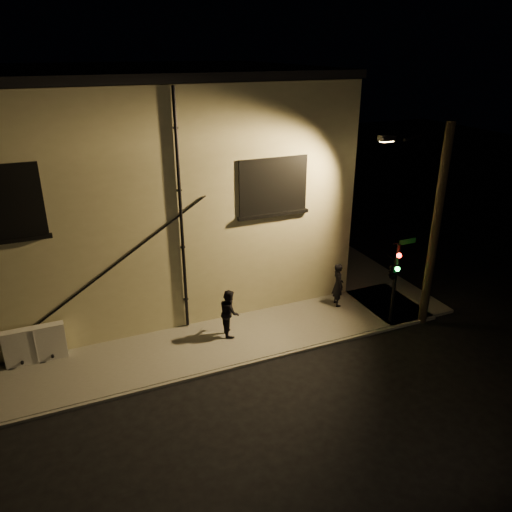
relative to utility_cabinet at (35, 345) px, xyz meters
name	(u,v)px	position (x,y,z in m)	size (l,w,h in m)	color
ground	(265,360)	(6.87, -2.70, -0.73)	(90.00, 90.00, 0.00)	black
sidewalk	(249,295)	(8.10, 1.69, -0.67)	(21.00, 16.00, 0.12)	#65645A
building	(116,177)	(3.88, 6.29, 3.67)	(16.20, 12.23, 8.80)	#C5BE8D
utility_cabinet	(35,345)	(0.00, 0.00, 0.00)	(1.87, 0.31, 1.23)	silver
pedestrian_a	(338,285)	(10.94, -0.53, 0.26)	(0.64, 0.42, 1.75)	black
pedestrian_b	(229,312)	(6.31, -0.88, 0.23)	(0.83, 0.64, 1.70)	black
traffic_signal	(394,270)	(11.89, -2.51, 1.53)	(1.27, 1.89, 3.20)	black
streetlamp_pole	(433,223)	(13.20, -2.68, 3.16)	(2.03, 1.39, 7.35)	black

